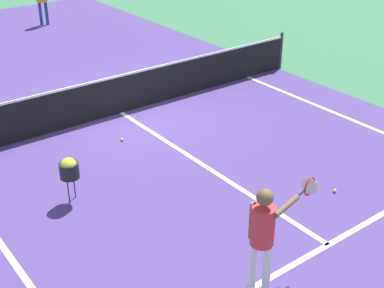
{
  "coord_description": "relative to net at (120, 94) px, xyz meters",
  "views": [
    {
      "loc": [
        -5.81,
        -10.54,
        5.3
      ],
      "look_at": [
        -0.79,
        -3.89,
        1.0
      ],
      "focal_mm": 50.48,
      "sensor_mm": 36.0,
      "label": 1
    }
  ],
  "objects": [
    {
      "name": "net",
      "position": [
        0.0,
        0.0,
        0.0
      ],
      "size": [
        10.84,
        0.09,
        1.07
      ],
      "color": "#33383D",
      "rests_on": "ground_plane"
    },
    {
      "name": "tennis_ball_mid_court",
      "position": [
        1.29,
        -5.45,
        -0.46
      ],
      "size": [
        0.07,
        0.07,
        0.07
      ],
      "primitive_type": "sphere",
      "color": "#CCE033",
      "rests_on": "ground_plane"
    },
    {
      "name": "line_service_near",
      "position": [
        0.0,
        -6.4,
        -0.49
      ],
      "size": [
        8.22,
        0.1,
        0.01
      ],
      "primitive_type": "cube",
      "color": "white",
      "rests_on": "ground_plane"
    },
    {
      "name": "tennis_ball_near_net",
      "position": [
        -0.75,
        -1.31,
        -0.46
      ],
      "size": [
        0.07,
        0.07,
        0.07
      ],
      "primitive_type": "sphere",
      "color": "#CCE033",
      "rests_on": "ground_plane"
    },
    {
      "name": "ground_plane",
      "position": [
        0.0,
        0.0,
        -0.49
      ],
      "size": [
        60.0,
        60.0,
        0.0
      ],
      "primitive_type": "plane",
      "color": "#38724C"
    },
    {
      "name": "player_near",
      "position": [
        -1.56,
        -6.48,
        0.54
      ],
      "size": [
        1.22,
        0.41,
        1.66
      ],
      "color": "white",
      "rests_on": "ground_plane"
    },
    {
      "name": "court_surface_inbounds",
      "position": [
        0.0,
        0.0,
        -0.49
      ],
      "size": [
        10.62,
        24.4,
        0.0
      ],
      "primitive_type": "cube",
      "color": "#4C387A",
      "rests_on": "ground_plane"
    },
    {
      "name": "line_center_service",
      "position": [
        0.0,
        -3.2,
        -0.49
      ],
      "size": [
        0.1,
        6.4,
        0.01
      ],
      "primitive_type": "cube",
      "color": "white",
      "rests_on": "ground_plane"
    },
    {
      "name": "ball_hopper",
      "position": [
        -2.66,
        -2.85,
        0.18
      ],
      "size": [
        0.34,
        0.34,
        0.87
      ],
      "color": "black",
      "rests_on": "ground_plane"
    }
  ]
}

